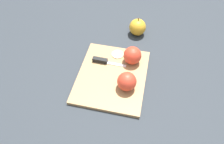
% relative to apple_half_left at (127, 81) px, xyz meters
% --- Properties ---
extents(ground_plane, '(4.00, 4.00, 0.00)m').
position_rel_apple_half_left_xyz_m(ground_plane, '(0.06, 0.06, -0.05)').
color(ground_plane, '#282D33').
extents(cutting_board, '(0.38, 0.34, 0.01)m').
position_rel_apple_half_left_xyz_m(cutting_board, '(0.06, 0.06, -0.04)').
color(cutting_board, '#A37A4C').
rests_on(cutting_board, ground_plane).
extents(apple_half_left, '(0.07, 0.07, 0.07)m').
position_rel_apple_half_left_xyz_m(apple_half_left, '(0.00, 0.00, 0.00)').
color(apple_half_left, red).
rests_on(apple_half_left, cutting_board).
extents(apple_half_right, '(0.08, 0.08, 0.08)m').
position_rel_apple_half_left_xyz_m(apple_half_right, '(0.14, -0.03, 0.00)').
color(apple_half_right, red).
rests_on(apple_half_right, cutting_board).
extents(knife, '(0.05, 0.15, 0.02)m').
position_rel_apple_half_left_xyz_m(knife, '(0.13, 0.10, -0.03)').
color(knife, silver).
rests_on(knife, cutting_board).
extents(apple_slice, '(0.05, 0.05, 0.00)m').
position_rel_apple_half_left_xyz_m(apple_slice, '(0.18, 0.03, -0.04)').
color(apple_slice, beige).
rests_on(apple_slice, cutting_board).
extents(apple_whole, '(0.08, 0.08, 0.09)m').
position_rel_apple_half_left_xyz_m(apple_whole, '(0.34, -0.06, -0.01)').
color(apple_whole, gold).
rests_on(apple_whole, ground_plane).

